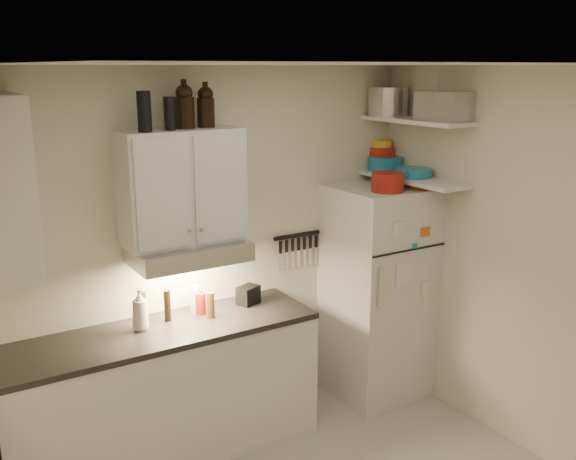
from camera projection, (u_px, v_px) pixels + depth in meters
ceiling at (343, 62)px, 3.07m from camera, size 3.20×3.00×0.02m
back_wall at (214, 250)px, 4.64m from camera, size 3.20×0.02×2.60m
left_wall at (13, 398)px, 2.57m from camera, size 0.02×3.00×2.60m
right_wall at (535, 268)px, 4.22m from camera, size 0.02×3.00×2.60m
base_cabinet at (164, 396)px, 4.31m from camera, size 2.10×0.60×0.88m
countertop at (160, 332)px, 4.20m from camera, size 2.10×0.62×0.04m
upper_cabinet at (182, 187)px, 4.21m from camera, size 0.80×0.33×0.75m
range_hood at (189, 252)px, 4.26m from camera, size 0.76×0.46×0.12m
fridge at (377, 292)px, 5.10m from camera, size 0.70×0.68×1.70m
shelf_hi at (416, 121)px, 4.76m from camera, size 0.30×0.95×0.03m
shelf_lo at (413, 179)px, 4.87m from camera, size 0.30×0.95×0.03m
knife_strip at (297, 235)px, 4.97m from camera, size 0.42×0.02×0.03m
dutch_oven at (388, 182)px, 4.68m from camera, size 0.31×0.31×0.14m
book_stack at (428, 184)px, 4.79m from camera, size 0.25×0.27×0.07m
spice_jar at (390, 182)px, 4.82m from camera, size 0.07×0.07×0.09m
stock_pot at (388, 102)px, 4.97m from camera, size 0.39×0.39×0.22m
tin_a at (432, 105)px, 4.64m from camera, size 0.23×0.21×0.20m
tin_b at (455, 107)px, 4.47m from camera, size 0.22×0.22×0.21m
bowl_teal at (385, 163)px, 5.17m from camera, size 0.28×0.28×0.11m
bowl_orange at (381, 151)px, 5.24m from camera, size 0.22×0.22×0.07m
bowl_yellow at (381, 143)px, 5.22m from camera, size 0.17×0.17×0.06m
plates at (414, 173)px, 4.85m from camera, size 0.29×0.29×0.07m
growler_a at (185, 106)px, 4.10m from camera, size 0.12×0.12×0.29m
growler_b at (206, 106)px, 4.20m from camera, size 0.15×0.15×0.27m
thermos_a at (170, 114)px, 4.00m from camera, size 0.09×0.09×0.21m
thermos_b at (144, 112)px, 3.89m from camera, size 0.10×0.10×0.25m
soap_bottle at (140, 307)px, 4.16m from camera, size 0.14×0.14×0.31m
pepper_mill at (210, 305)px, 4.37m from camera, size 0.06×0.06×0.18m
oil_bottle at (143, 309)px, 4.21m from camera, size 0.06×0.06×0.24m
vinegar_bottle at (167, 306)px, 4.31m from camera, size 0.05×0.05×0.22m
clear_bottle at (195, 299)px, 4.45m from camera, size 0.09×0.09×0.20m
red_jar at (200, 303)px, 4.45m from camera, size 0.08×0.08×0.15m
caddy at (248, 295)px, 4.63m from camera, size 0.18×0.16×0.13m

